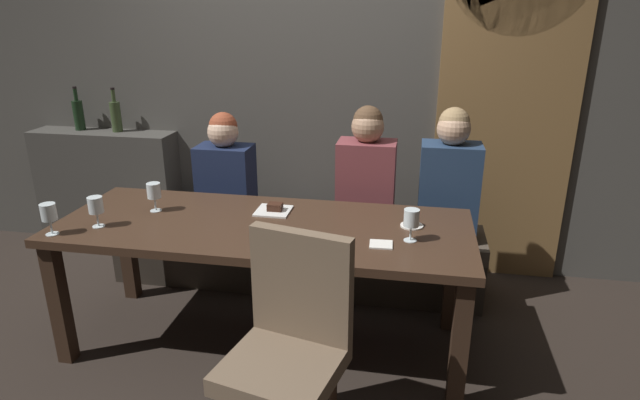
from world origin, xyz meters
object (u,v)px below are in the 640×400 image
dining_table (263,239)px  wine_glass_end_right (411,219)px  wine_glass_end_left (154,192)px  chair_near_side (290,337)px  banquette_bench (294,254)px  diner_redhead (225,172)px  diner_far_end (449,178)px  wine_bottle_pale_label (116,115)px  espresso_cup (412,222)px  wine_glass_center_front (49,214)px  wine_glass_far_right (96,206)px  wine_bottle_dark_red (78,114)px  diner_bearded (366,174)px  dessert_plate (274,209)px

dining_table → wine_glass_end_right: (0.78, -0.08, 0.20)m
dining_table → wine_glass_end_left: bearing=173.7°
chair_near_side → wine_glass_end_right: size_ratio=5.98×
banquette_bench → diner_redhead: 0.73m
diner_far_end → wine_bottle_pale_label: (-2.42, 0.38, 0.23)m
wine_bottle_pale_label → espresso_cup: wine_bottle_pale_label is taller
dining_table → diner_far_end: diner_far_end is taller
wine_glass_end_right → wine_glass_center_front: (-1.78, -0.25, -0.00)m
wine_glass_end_right → wine_glass_center_front: 1.80m
dining_table → wine_bottle_pale_label: 1.83m
wine_glass_far_right → wine_bottle_dark_red: bearing=125.6°
diner_bearded → dining_table: bearing=-125.4°
banquette_bench → chair_near_side: chair_near_side is taller
wine_glass_end_right → espresso_cup: 0.21m
diner_bearded → wine_bottle_pale_label: bearing=168.5°
wine_glass_far_right → diner_bearded: bearing=33.5°
banquette_bench → dessert_plate: 0.74m
diner_redhead → wine_bottle_pale_label: size_ratio=2.28×
wine_bottle_dark_red → wine_glass_end_right: bearing=-24.6°
diner_far_end → wine_glass_center_front: (-2.00, -1.01, 0.01)m
dining_table → diner_far_end: bearing=34.6°
diner_bearded → wine_glass_center_front: size_ratio=4.98×
diner_bearded → dessert_plate: size_ratio=4.30×
diner_redhead → wine_glass_far_right: bearing=-113.3°
dining_table → diner_bearded: size_ratio=2.69×
wine_glass_far_right → dessert_plate: bearing=23.9°
dining_table → dessert_plate: dessert_plate is taller
banquette_bench → wine_bottle_dark_red: (-1.74, 0.37, 0.84)m
wine_glass_end_left → dining_table: bearing=-6.3°
wine_bottle_pale_label → diner_bearded: bearing=-11.5°
chair_near_side → wine_bottle_dark_red: wine_bottle_dark_red is taller
wine_bottle_dark_red → wine_glass_center_front: size_ratio=1.99×
dining_table → wine_glass_far_right: wine_glass_far_right is taller
wine_bottle_pale_label → wine_glass_end_left: wine_bottle_pale_label is taller
banquette_bench → wine_bottle_dark_red: bearing=168.1°
dessert_plate → dining_table: bearing=-94.0°
wine_glass_end_right → diner_bearded: bearing=111.3°
dining_table → wine_bottle_dark_red: wine_bottle_dark_red is taller
wine_glass_center_front → espresso_cup: (1.79, 0.43, -0.09)m
banquette_bench → wine_bottle_pale_label: size_ratio=7.67×
diner_bearded → wine_glass_end_right: bearing=-68.7°
wine_bottle_dark_red → diner_redhead: bearing=-16.6°
chair_near_side → wine_glass_end_right: bearing=54.5°
wine_bottle_pale_label → espresso_cup: bearing=-23.5°
diner_far_end → dessert_plate: bearing=-152.8°
wine_bottle_dark_red → dessert_plate: bearing=-26.9°
wine_glass_center_front → dessert_plate: (1.02, 0.51, -0.10)m
wine_bottle_pale_label → wine_glass_center_front: 1.47m
banquette_bench → wine_glass_end_left: 1.10m
wine_glass_center_front → dining_table: bearing=18.2°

